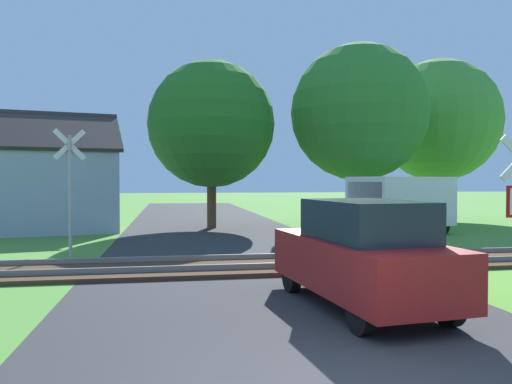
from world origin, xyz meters
The scene contains 9 objects.
road_asphalt centered at (0.00, 2.00, 0.00)m, with size 7.23×80.00×0.01m, color #2D2D30.
rail_track centered at (0.00, 7.64, 0.06)m, with size 60.00×2.60×0.22m.
crossing_sign_far centered at (-4.45, 10.28, 2.04)m, with size 0.85×0.26×3.54m.
house centered at (-7.19, 17.73, 1.83)m, with size 7.41×6.37×4.98m.
tree_right centered at (6.61, 17.02, 5.13)m, with size 6.10×6.10×8.19m.
tree_center centered at (0.08, 17.81, 4.56)m, with size 5.57×5.57×7.35m.
tree_far centered at (12.45, 20.52, 5.30)m, with size 6.49×6.49×8.55m.
mail_truck centered at (6.87, 13.52, 1.24)m, with size 5.22×3.77×2.24m.
parked_car centered at (1.39, 3.59, 0.89)m, with size 2.08×4.16×1.78m.
Camera 1 is at (-1.70, -4.19, 2.11)m, focal length 35.00 mm.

